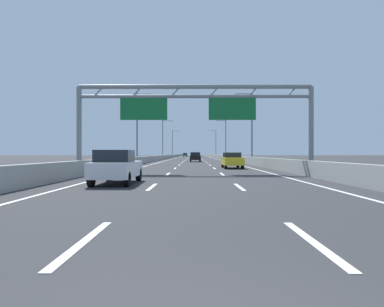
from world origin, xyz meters
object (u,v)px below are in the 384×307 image
(streetlamp_right_distant, at_px, (215,142))
(blue_car, at_px, (194,155))
(streetlamp_left_mid, at_px, (139,123))
(silver_car, at_px, (195,156))
(orange_car, at_px, (195,155))
(streetlamp_left_distant, at_px, (173,142))
(black_car, at_px, (195,157))
(streetlamp_right_far, at_px, (225,137))
(white_car, at_px, (117,167))
(streetlamp_right_mid, at_px, (250,123))
(sign_gantry, at_px, (193,106))
(yellow_car, at_px, (232,160))
(green_car, at_px, (185,155))
(streetlamp_left_far, at_px, (164,137))

(streetlamp_right_distant, bearing_deg, blue_car, -131.88)
(streetlamp_left_mid, relative_size, silver_car, 2.11)
(silver_car, height_order, orange_car, orange_car)
(streetlamp_right_distant, bearing_deg, streetlamp_left_distant, 180.00)
(streetlamp_left_distant, bearing_deg, streetlamp_right_distant, 0.00)
(streetlamp_left_mid, xyz_separation_m, black_car, (7.62, 9.98, -4.61))
(streetlamp_right_far, distance_m, streetlamp_right_distant, 39.05)
(streetlamp_right_far, distance_m, white_car, 71.46)
(streetlamp_right_mid, xyz_separation_m, black_car, (-7.32, 9.98, -4.61))
(sign_gantry, distance_m, silver_car, 70.03)
(yellow_car, height_order, silver_car, yellow_car)
(streetlamp_right_far, distance_m, black_car, 30.33)
(yellow_car, bearing_deg, black_car, 97.67)
(orange_car, bearing_deg, green_car, 150.05)
(streetlamp_right_distant, distance_m, yellow_car, 92.92)
(streetlamp_right_far, relative_size, silver_car, 2.11)
(streetlamp_left_far, distance_m, streetlamp_right_far, 14.93)
(streetlamp_left_distant, relative_size, green_car, 2.31)
(streetlamp_right_mid, relative_size, white_car, 2.27)
(streetlamp_right_far, distance_m, silver_car, 12.51)
(sign_gantry, xyz_separation_m, yellow_car, (3.58, 7.26, -4.08))
(streetlamp_left_mid, distance_m, streetlamp_right_distant, 79.51)
(streetlamp_left_mid, xyz_separation_m, yellow_car, (10.93, -14.62, -4.64))
(streetlamp_right_mid, height_order, silver_car, streetlamp_right_mid)
(streetlamp_left_far, distance_m, streetlamp_right_distant, 41.81)
(streetlamp_left_distant, bearing_deg, yellow_car, -83.28)
(yellow_car, bearing_deg, streetlamp_left_distant, 96.72)
(streetlamp_right_distant, relative_size, blue_car, 2.28)
(black_car, distance_m, orange_car, 76.52)
(streetlamp_right_mid, xyz_separation_m, streetlamp_right_distant, (0.00, 78.10, 0.00))
(sign_gantry, xyz_separation_m, white_car, (-3.47, -9.51, -4.07))
(orange_car, bearing_deg, streetlamp_right_far, -81.29)
(silver_car, bearing_deg, white_car, -92.66)
(streetlamp_right_mid, height_order, white_car, streetlamp_right_mid)
(yellow_car, bearing_deg, green_car, 93.83)
(streetlamp_right_mid, height_order, streetlamp_right_distant, same)
(sign_gantry, height_order, streetlamp_right_mid, streetlamp_right_mid)
(streetlamp_left_far, relative_size, streetlamp_right_distant, 1.00)
(silver_car, distance_m, orange_car, 38.48)
(streetlamp_right_far, xyz_separation_m, yellow_car, (-4.00, -53.67, -4.64))
(sign_gantry, xyz_separation_m, orange_car, (0.31, 108.38, -4.10))
(streetlamp_right_far, bearing_deg, black_car, -104.13)
(streetlamp_left_distant, relative_size, white_car, 2.27)
(streetlamp_right_mid, height_order, streetlamp_right_far, same)
(streetlamp_right_mid, relative_size, green_car, 2.31)
(streetlamp_right_far, bearing_deg, blue_car, 103.64)
(orange_car, bearing_deg, streetlamp_left_mid, -95.06)
(white_car, bearing_deg, streetlamp_left_distant, 92.03)
(streetlamp_right_far, bearing_deg, yellow_car, -94.26)
(streetlamp_right_far, height_order, black_car, streetlamp_right_far)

